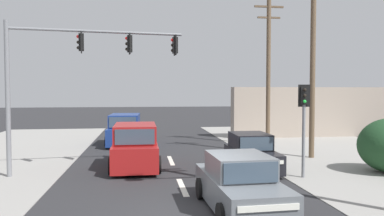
# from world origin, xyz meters

# --- Properties ---
(ground_plane) EXTENTS (140.00, 140.00, 0.00)m
(ground_plane) POSITION_xyz_m (0.00, 0.00, 0.00)
(ground_plane) COLOR #28282B
(lane_dash_mid) EXTENTS (0.20, 2.40, 0.01)m
(lane_dash_mid) POSITION_xyz_m (0.00, 3.00, 0.00)
(lane_dash_mid) COLOR silver
(lane_dash_mid) RESTS_ON ground
(lane_dash_far) EXTENTS (0.20, 2.40, 0.01)m
(lane_dash_far) POSITION_xyz_m (0.00, 8.00, 0.00)
(lane_dash_far) COLOR silver
(lane_dash_far) RESTS_ON ground
(utility_pole_midground_right) EXTENTS (1.80, 0.26, 10.39)m
(utility_pole_midground_right) POSITION_xyz_m (6.97, 7.75, 5.44)
(utility_pole_midground_right) COLOR brown
(utility_pole_midground_right) RESTS_ON ground
(utility_pole_background_right) EXTENTS (1.80, 0.26, 8.84)m
(utility_pole_background_right) POSITION_xyz_m (6.27, 12.19, 4.65)
(utility_pole_background_right) COLOR brown
(utility_pole_background_right) RESTS_ON ground
(traffic_signal_mast) EXTENTS (6.85, 1.08, 6.00)m
(traffic_signal_mast) POSITION_xyz_m (-4.07, 5.67, 4.35)
(traffic_signal_mast) COLOR slate
(traffic_signal_mast) RESTS_ON ground
(pedestal_signal_right_kerb) EXTENTS (0.44, 0.31, 3.56)m
(pedestal_signal_right_kerb) POSITION_xyz_m (4.71, 3.72, 2.42)
(pedestal_signal_right_kerb) COLOR slate
(pedestal_signal_right_kerb) RESTS_ON ground
(shopfront_wall_far) EXTENTS (12.00, 1.00, 3.60)m
(shopfront_wall_far) POSITION_xyz_m (11.00, 16.00, 1.80)
(shopfront_wall_far) COLOR #A39384
(shopfront_wall_far) RESTS_ON ground
(sedan_oncoming_near) EXTENTS (2.02, 4.30, 1.56)m
(sedan_oncoming_near) POSITION_xyz_m (1.30, 0.30, 0.70)
(sedan_oncoming_near) COLOR slate
(sedan_oncoming_near) RESTS_ON ground
(suv_receding_far) EXTENTS (2.07, 4.55, 1.90)m
(suv_receding_far) POSITION_xyz_m (-1.65, 6.60, 0.88)
(suv_receding_far) COLOR maroon
(suv_receding_far) RESTS_ON ground
(hatchback_crossing_left) EXTENTS (1.81, 3.66, 1.53)m
(hatchback_crossing_left) POSITION_xyz_m (3.17, 5.39, 0.70)
(hatchback_crossing_left) COLOR black
(hatchback_crossing_left) RESTS_ON ground
(suv_kerbside_parked) EXTENTS (2.22, 4.62, 1.90)m
(suv_kerbside_parked) POSITION_xyz_m (-2.38, 13.71, 0.88)
(suv_kerbside_parked) COLOR navy
(suv_kerbside_parked) RESTS_ON ground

